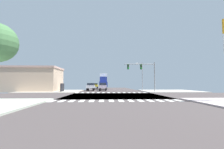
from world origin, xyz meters
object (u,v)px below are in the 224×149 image
object	(u,v)px
bank_building	(30,79)
sedan_nearside_1	(103,86)
traffic_signal_mast	(143,70)
sedan_farside_2	(91,86)
sedan_crossing_3	(95,85)
box_truck_leading_1	(104,81)
street_lamp	(141,74)

from	to	relation	value
bank_building	sedan_nearside_1	size ratio (longest dim) A/B	3.35
traffic_signal_mast	sedan_farside_2	size ratio (longest dim) A/B	1.43
sedan_crossing_3	box_truck_leading_1	xyz separation A→B (m)	(3.00, -7.18, 1.45)
traffic_signal_mast	sedan_nearside_1	bearing A→B (deg)	136.90
street_lamp	sedan_crossing_3	distance (m)	21.35
bank_building	sedan_crossing_3	size ratio (longest dim) A/B	3.35
street_lamp	box_truck_leading_1	bearing A→B (deg)	135.06
street_lamp	bank_building	xyz separation A→B (m)	(-25.77, -4.13, -1.59)
street_lamp	sedan_nearside_1	size ratio (longest dim) A/B	1.64
box_truck_leading_1	sedan_farside_2	bearing A→B (deg)	74.10
traffic_signal_mast	box_truck_leading_1	world-z (taller)	traffic_signal_mast
street_lamp	sedan_nearside_1	bearing A→B (deg)	-172.12
traffic_signal_mast	sedan_nearside_1	distance (m)	11.45
box_truck_leading_1	sedan_crossing_3	bearing A→B (deg)	-67.33
traffic_signal_mast	bank_building	bearing A→B (deg)	168.94
bank_building	sedan_farside_2	distance (m)	13.56
bank_building	sedan_nearside_1	distance (m)	16.38
sedan_nearside_1	sedan_crossing_3	bearing A→B (deg)	-80.64
sedan_nearside_1	traffic_signal_mast	bearing A→B (deg)	136.90
sedan_crossing_3	box_truck_leading_1	distance (m)	7.92
traffic_signal_mast	bank_building	distance (m)	24.58
sedan_farside_2	traffic_signal_mast	bearing A→B (deg)	144.04
traffic_signal_mast	sedan_crossing_3	size ratio (longest dim) A/B	1.43
sedan_farside_2	box_truck_leading_1	distance (m)	11.05
sedan_farside_2	sedan_nearside_1	bearing A→B (deg)	170.61
sedan_farside_2	box_truck_leading_1	xyz separation A→B (m)	(3.00, 10.53, 1.45)
box_truck_leading_1	bank_building	bearing A→B (deg)	40.68
traffic_signal_mast	box_truck_leading_1	distance (m)	20.25
traffic_signal_mast	sedan_farside_2	xyz separation A→B (m)	(-11.00, 7.98, -3.33)
street_lamp	sedan_nearside_1	world-z (taller)	street_lamp
bank_building	box_truck_leading_1	distance (m)	21.19
street_lamp	bank_building	bearing A→B (deg)	-170.91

